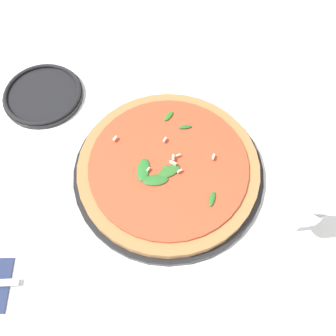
% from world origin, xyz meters
% --- Properties ---
extents(ground_plane, '(6.00, 6.00, 0.00)m').
position_xyz_m(ground_plane, '(0.00, 0.00, 0.00)').
color(ground_plane, white).
extents(pizza_arugula_main, '(0.36, 0.36, 0.05)m').
position_xyz_m(pizza_arugula_main, '(-0.01, 0.00, 0.02)').
color(pizza_arugula_main, black).
rests_on(pizza_arugula_main, ground_plane).
extents(wine_glass, '(0.08, 0.08, 0.17)m').
position_xyz_m(wine_glass, '(-0.25, 0.07, 0.12)').
color(wine_glass, white).
rests_on(wine_glass, ground_plane).
extents(side_plate_white, '(0.17, 0.17, 0.02)m').
position_xyz_m(side_plate_white, '(0.29, -0.13, 0.01)').
color(side_plate_white, black).
rests_on(side_plate_white, ground_plane).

